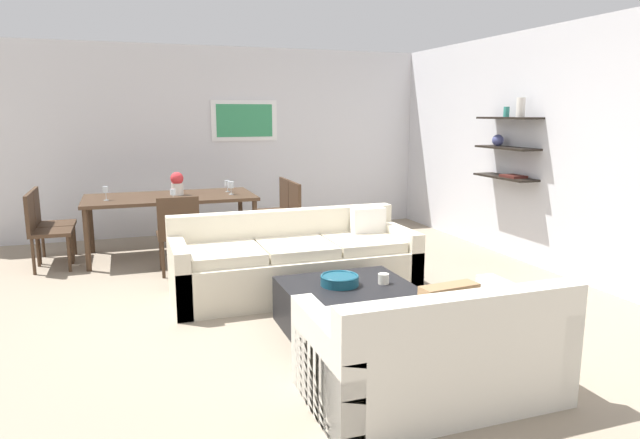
{
  "coord_description": "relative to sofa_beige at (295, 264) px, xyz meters",
  "views": [
    {
      "loc": [
        -1.45,
        -4.81,
        1.77
      ],
      "look_at": [
        0.29,
        0.2,
        0.75
      ],
      "focal_mm": 31.47,
      "sensor_mm": 36.0,
      "label": 1
    }
  ],
  "objects": [
    {
      "name": "ground_plane",
      "position": [
        -0.08,
        -0.34,
        -0.29
      ],
      "size": [
        18.0,
        18.0,
        0.0
      ],
      "primitive_type": "plane",
      "color": "gray"
    },
    {
      "name": "back_wall_unit",
      "position": [
        0.22,
        3.19,
        1.06
      ],
      "size": [
        8.4,
        0.09,
        2.7
      ],
      "color": "silver",
      "rests_on": "ground"
    },
    {
      "name": "right_wall_shelf_unit",
      "position": [
        2.95,
        0.27,
        1.06
      ],
      "size": [
        0.34,
        8.2,
        2.7
      ],
      "color": "silver",
      "rests_on": "ground"
    },
    {
      "name": "sofa_beige",
      "position": [
        0.0,
        0.0,
        0.0
      ],
      "size": [
        2.37,
        0.9,
        0.78
      ],
      "color": "beige",
      "rests_on": "ground"
    },
    {
      "name": "loveseat_white",
      "position": [
        0.2,
        -2.29,
        0.0
      ],
      "size": [
        1.54,
        0.9,
        0.78
      ],
      "color": "silver",
      "rests_on": "ground"
    },
    {
      "name": "coffee_table",
      "position": [
        0.13,
        -1.09,
        -0.1
      ],
      "size": [
        1.04,
        0.92,
        0.38
      ],
      "color": "black",
      "rests_on": "ground"
    },
    {
      "name": "decorative_bowl",
      "position": [
        0.06,
        -1.06,
        0.13
      ],
      "size": [
        0.32,
        0.32,
        0.09
      ],
      "color": "navy",
      "rests_on": "coffee_table"
    },
    {
      "name": "candle_jar",
      "position": [
        0.42,
        -1.14,
        0.13
      ],
      "size": [
        0.09,
        0.09,
        0.08
      ],
      "primitive_type": "cylinder",
      "color": "silver",
      "rests_on": "coffee_table"
    },
    {
      "name": "dining_table",
      "position": [
        -1.02,
        1.95,
        0.4
      ],
      "size": [
        2.04,
        1.03,
        0.75
      ],
      "color": "#422D1E",
      "rests_on": "ground"
    },
    {
      "name": "dining_chair_foot",
      "position": [
        -1.02,
        1.03,
        0.21
      ],
      "size": [
        0.44,
        0.44,
        0.88
      ],
      "color": "#422D1E",
      "rests_on": "ground"
    },
    {
      "name": "dining_chair_left_near",
      "position": [
        -2.45,
        1.72,
        0.21
      ],
      "size": [
        0.44,
        0.44,
        0.88
      ],
      "color": "#422D1E",
      "rests_on": "ground"
    },
    {
      "name": "dining_chair_right_near",
      "position": [
        0.4,
        1.72,
        0.21
      ],
      "size": [
        0.44,
        0.44,
        0.88
      ],
      "color": "#422D1E",
      "rests_on": "ground"
    },
    {
      "name": "dining_chair_left_far",
      "position": [
        -2.45,
        2.18,
        0.21
      ],
      "size": [
        0.44,
        0.44,
        0.88
      ],
      "color": "#422D1E",
      "rests_on": "ground"
    },
    {
      "name": "dining_chair_right_far",
      "position": [
        0.4,
        2.18,
        0.21
      ],
      "size": [
        0.44,
        0.44,
        0.88
      ],
      "color": "#422D1E",
      "rests_on": "ground"
    },
    {
      "name": "wine_glass_foot",
      "position": [
        -1.02,
        1.49,
        0.56
      ],
      "size": [
        0.06,
        0.06,
        0.14
      ],
      "color": "silver",
      "rests_on": "dining_table"
    },
    {
      "name": "wine_glass_left_near",
      "position": [
        -1.76,
        1.82,
        0.58
      ],
      "size": [
        0.06,
        0.06,
        0.17
      ],
      "color": "silver",
      "rests_on": "dining_table"
    },
    {
      "name": "wine_glass_right_far",
      "position": [
        -0.29,
        2.07,
        0.56
      ],
      "size": [
        0.07,
        0.07,
        0.15
      ],
      "color": "silver",
      "rests_on": "dining_table"
    },
    {
      "name": "wine_glass_right_near",
      "position": [
        -0.29,
        1.82,
        0.57
      ],
      "size": [
        0.08,
        0.08,
        0.16
      ],
      "color": "silver",
      "rests_on": "dining_table"
    },
    {
      "name": "centerpiece_vase",
      "position": [
        -0.93,
        2.0,
        0.61
      ],
      "size": [
        0.16,
        0.16,
        0.29
      ],
      "color": "silver",
      "rests_on": "dining_table"
    }
  ]
}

